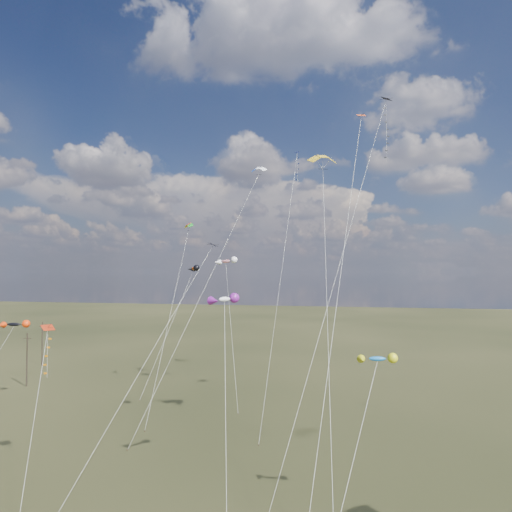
% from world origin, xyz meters
% --- Properties ---
extents(utility_pole_near, '(1.40, 0.20, 8.00)m').
position_xyz_m(utility_pole_near, '(-38.00, 30.00, 4.09)').
color(utility_pole_near, black).
rests_on(utility_pole_near, ground).
extents(utility_pole_far, '(1.40, 0.20, 8.00)m').
position_xyz_m(utility_pole_far, '(-46.00, 44.00, 4.09)').
color(utility_pole_far, black).
rests_on(utility_pole_far, ground).
extents(diamond_black_high, '(10.33, 21.78, 36.43)m').
position_xyz_m(diamond_black_high, '(13.48, 19.24, 31.11)').
color(diamond_black_high, black).
rests_on(diamond_black_high, ground).
extents(diamond_navy_tall, '(1.80, 22.83, 35.29)m').
position_xyz_m(diamond_navy_tall, '(2.23, 34.84, 30.30)').
color(diamond_navy_tall, '#0C0E47').
rests_on(diamond_navy_tall, ground).
extents(diamond_black_mid, '(6.64, 17.55, 20.33)m').
position_xyz_m(diamond_black_mid, '(-5.61, 10.96, 15.05)').
color(diamond_black_mid, black).
rests_on(diamond_black_mid, ground).
extents(diamond_red_low, '(4.74, 9.02, 12.81)m').
position_xyz_m(diamond_red_low, '(-14.55, 2.94, 10.18)').
color(diamond_red_low, '#A2250D').
rests_on(diamond_red_low, ground).
extents(diamond_orange_center, '(4.26, 16.61, 31.34)m').
position_xyz_m(diamond_orange_center, '(9.85, 4.71, 20.23)').
color(diamond_orange_center, '#C6431A').
rests_on(diamond_orange_center, ground).
extents(parafoil_yellow, '(3.11, 16.55, 28.93)m').
position_xyz_m(parafoil_yellow, '(7.63, 12.69, 28.14)').
color(parafoil_yellow, gold).
rests_on(parafoil_yellow, ground).
extents(parafoil_blue_white, '(10.88, 16.09, 31.03)m').
position_xyz_m(parafoil_blue_white, '(-1.39, 25.64, 30.22)').
color(parafoil_blue_white, blue).
rests_on(parafoil_blue_white, ground).
extents(parafoil_tricolor, '(2.07, 15.07, 24.44)m').
position_xyz_m(parafoil_tricolor, '(-12.14, 29.50, 23.73)').
color(parafoil_tricolor, gold).
rests_on(parafoil_tricolor, ground).
extents(novelty_black_orange, '(4.56, 6.18, 10.80)m').
position_xyz_m(novelty_black_orange, '(-34.00, 22.37, 10.24)').
color(novelty_black_orange, black).
rests_on(novelty_black_orange, ground).
extents(novelty_orange_black, '(5.48, 10.73, 18.33)m').
position_xyz_m(novelty_orange_black, '(-13.59, 35.71, 17.72)').
color(novelty_orange_black, '#C33C02').
rests_on(novelty_orange_black, ground).
extents(novelty_white_purple, '(3.78, 10.02, 15.55)m').
position_xyz_m(novelty_white_purple, '(0.33, 4.45, 15.02)').
color(novelty_white_purple, white).
rests_on(novelty_white_purple, ground).
extents(novelty_redwhite_stripe, '(6.32, 11.21, 19.40)m').
position_xyz_m(novelty_redwhite_stripe, '(-7.81, 33.44, 18.76)').
color(novelty_redwhite_stripe, red).
rests_on(novelty_redwhite_stripe, ground).
extents(novelty_blue_yellow, '(4.81, 9.79, 11.70)m').
position_xyz_m(novelty_blue_yellow, '(11.92, 1.83, 11.25)').
color(novelty_blue_yellow, '#1569B3').
rests_on(novelty_blue_yellow, ground).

